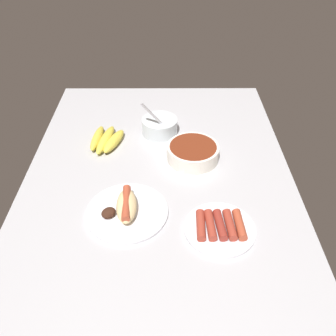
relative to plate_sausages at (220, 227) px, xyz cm
name	(u,v)px	position (x,y,z in cm)	size (l,w,h in cm)	color
ground_plane	(159,172)	(-27.47, -17.76, -2.76)	(120.00, 90.00, 3.00)	#B2B2B7
plate_sausages	(220,227)	(0.00, 0.00, 0.00)	(20.41, 20.41, 3.50)	white
bowl_coleslaw	(160,126)	(-49.75, -17.69, 2.13)	(13.70, 13.76, 15.60)	silver
plate_hotdog_assembled	(126,209)	(-6.58, -27.14, 0.51)	(24.53, 24.53, 5.61)	white
bowl_chili	(193,152)	(-33.25, -5.84, 1.73)	(18.29, 18.29, 5.47)	white
banana_bunch	(106,140)	(-42.63, -37.85, 0.49)	(18.44, 13.35, 3.56)	gold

